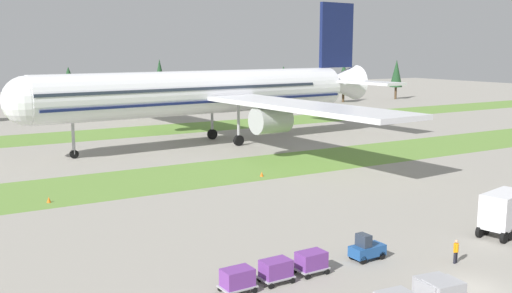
{
  "coord_description": "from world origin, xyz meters",
  "views": [
    {
      "loc": [
        -29.75,
        -23.14,
        15.12
      ],
      "look_at": [
        3.71,
        33.59,
        4.0
      ],
      "focal_mm": 40.63,
      "sensor_mm": 36.0,
      "label": 1
    }
  ],
  "objects_px": {
    "cargo_dolly_second": "(276,269)",
    "taxiway_marker_0": "(49,200)",
    "cargo_dolly_lead": "(311,261)",
    "baggage_tug": "(367,249)",
    "cargo_dolly_third": "(237,278)",
    "ground_crew_marshaller": "(456,250)",
    "uld_container_1": "(434,292)",
    "catering_truck": "(509,210)",
    "taxiway_marker_1": "(262,174)",
    "airliner": "(212,92)"
  },
  "relations": [
    {
      "from": "catering_truck",
      "to": "uld_container_1",
      "type": "bearing_deg",
      "value": -79.69
    },
    {
      "from": "baggage_tug",
      "to": "cargo_dolly_second",
      "type": "height_order",
      "value": "baggage_tug"
    },
    {
      "from": "ground_crew_marshaller",
      "to": "uld_container_1",
      "type": "distance_m",
      "value": 7.85
    },
    {
      "from": "airliner",
      "to": "catering_truck",
      "type": "bearing_deg",
      "value": 176.68
    },
    {
      "from": "taxiway_marker_0",
      "to": "catering_truck",
      "type": "bearing_deg",
      "value": -43.43
    },
    {
      "from": "airliner",
      "to": "taxiway_marker_0",
      "type": "bearing_deg",
      "value": 124.74
    },
    {
      "from": "cargo_dolly_third",
      "to": "cargo_dolly_lead",
      "type": "bearing_deg",
      "value": 90.0
    },
    {
      "from": "airliner",
      "to": "taxiway_marker_1",
      "type": "height_order",
      "value": "airliner"
    },
    {
      "from": "ground_crew_marshaller",
      "to": "uld_container_1",
      "type": "xyz_separation_m",
      "value": [
        -6.68,
        -4.11,
        -0.08
      ]
    },
    {
      "from": "baggage_tug",
      "to": "taxiway_marker_1",
      "type": "distance_m",
      "value": 28.8
    },
    {
      "from": "cargo_dolly_lead",
      "to": "taxiway_marker_0",
      "type": "xyz_separation_m",
      "value": [
        -11.63,
        28.36,
        -0.63
      ]
    },
    {
      "from": "baggage_tug",
      "to": "uld_container_1",
      "type": "xyz_separation_m",
      "value": [
        -1.67,
        -7.88,
        0.05
      ]
    },
    {
      "from": "airliner",
      "to": "ground_crew_marshaller",
      "type": "height_order",
      "value": "airliner"
    },
    {
      "from": "cargo_dolly_third",
      "to": "uld_container_1",
      "type": "distance_m",
      "value": 11.91
    },
    {
      "from": "airliner",
      "to": "baggage_tug",
      "type": "distance_m",
      "value": 54.89
    },
    {
      "from": "airliner",
      "to": "baggage_tug",
      "type": "bearing_deg",
      "value": 161.35
    },
    {
      "from": "uld_container_1",
      "to": "taxiway_marker_0",
      "type": "xyz_separation_m",
      "value": [
        -14.98,
        36.11,
        -0.58
      ]
    },
    {
      "from": "airliner",
      "to": "taxiway_marker_1",
      "type": "relative_size",
      "value": 135.5
    },
    {
      "from": "cargo_dolly_lead",
      "to": "cargo_dolly_second",
      "type": "xyz_separation_m",
      "value": [
        -2.9,
        -0.07,
        0.0
      ]
    },
    {
      "from": "cargo_dolly_second",
      "to": "taxiway_marker_0",
      "type": "distance_m",
      "value": 29.75
    },
    {
      "from": "catering_truck",
      "to": "cargo_dolly_lead",
      "type": "bearing_deg",
      "value": -105.46
    },
    {
      "from": "cargo_dolly_second",
      "to": "airliner",
      "type": "bearing_deg",
      "value": 156.47
    },
    {
      "from": "baggage_tug",
      "to": "taxiway_marker_1",
      "type": "height_order",
      "value": "baggage_tug"
    },
    {
      "from": "catering_truck",
      "to": "ground_crew_marshaller",
      "type": "distance_m",
      "value": 9.78
    },
    {
      "from": "baggage_tug",
      "to": "cargo_dolly_lead",
      "type": "xyz_separation_m",
      "value": [
        -5.02,
        -0.12,
        0.1
      ]
    },
    {
      "from": "ground_crew_marshaller",
      "to": "uld_container_1",
      "type": "bearing_deg",
      "value": 18.67
    },
    {
      "from": "airliner",
      "to": "cargo_dolly_second",
      "type": "bearing_deg",
      "value": 153.67
    },
    {
      "from": "airliner",
      "to": "taxiway_marker_0",
      "type": "distance_m",
      "value": 39.68
    },
    {
      "from": "cargo_dolly_second",
      "to": "taxiway_marker_1",
      "type": "xyz_separation_m",
      "value": [
        15.76,
        27.9,
        -0.63
      ]
    },
    {
      "from": "baggage_tug",
      "to": "cargo_dolly_third",
      "type": "xyz_separation_m",
      "value": [
        -10.82,
        -0.27,
        0.1
      ]
    },
    {
      "from": "catering_truck",
      "to": "ground_crew_marshaller",
      "type": "height_order",
      "value": "catering_truck"
    },
    {
      "from": "cargo_dolly_lead",
      "to": "catering_truck",
      "type": "distance_m",
      "value": 19.47
    },
    {
      "from": "cargo_dolly_third",
      "to": "catering_truck",
      "type": "height_order",
      "value": "catering_truck"
    },
    {
      "from": "cargo_dolly_third",
      "to": "taxiway_marker_1",
      "type": "relative_size",
      "value": 3.89
    },
    {
      "from": "taxiway_marker_0",
      "to": "cargo_dolly_second",
      "type": "bearing_deg",
      "value": -72.93
    },
    {
      "from": "airliner",
      "to": "cargo_dolly_third",
      "type": "distance_m",
      "value": 58.74
    },
    {
      "from": "airliner",
      "to": "uld_container_1",
      "type": "height_order",
      "value": "airliner"
    },
    {
      "from": "catering_truck",
      "to": "taxiway_marker_0",
      "type": "distance_m",
      "value": 42.78
    },
    {
      "from": "baggage_tug",
      "to": "cargo_dolly_third",
      "type": "distance_m",
      "value": 10.83
    },
    {
      "from": "cargo_dolly_lead",
      "to": "taxiway_marker_0",
      "type": "relative_size",
      "value": 3.93
    },
    {
      "from": "cargo_dolly_lead",
      "to": "cargo_dolly_second",
      "type": "height_order",
      "value": "same"
    },
    {
      "from": "taxiway_marker_1",
      "to": "airliner",
      "type": "bearing_deg",
      "value": 77.09
    },
    {
      "from": "taxiway_marker_1",
      "to": "uld_container_1",
      "type": "bearing_deg",
      "value": -104.95
    },
    {
      "from": "cargo_dolly_lead",
      "to": "ground_crew_marshaller",
      "type": "relative_size",
      "value": 1.29
    },
    {
      "from": "cargo_dolly_lead",
      "to": "catering_truck",
      "type": "height_order",
      "value": "catering_truck"
    },
    {
      "from": "airliner",
      "to": "catering_truck",
      "type": "relative_size",
      "value": 10.7
    },
    {
      "from": "cargo_dolly_lead",
      "to": "cargo_dolly_second",
      "type": "bearing_deg",
      "value": -90.0
    },
    {
      "from": "taxiway_marker_1",
      "to": "catering_truck",
      "type": "bearing_deg",
      "value": -77.21
    },
    {
      "from": "catering_truck",
      "to": "cargo_dolly_second",
      "type": "bearing_deg",
      "value": -104.88
    },
    {
      "from": "cargo_dolly_third",
      "to": "taxiway_marker_1",
      "type": "distance_m",
      "value": 33.63
    }
  ]
}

